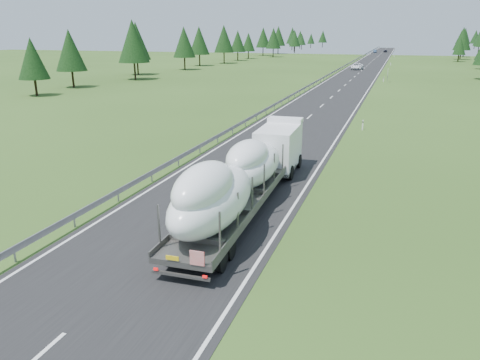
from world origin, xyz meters
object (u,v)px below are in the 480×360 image
(distant_car_dark, at_px, (385,51))
(distant_van, at_px, (357,66))
(boat_truck, at_px, (243,173))
(distant_car_blue, at_px, (375,51))
(highway_sign, at_px, (388,73))

(distant_car_dark, bearing_deg, distant_van, -86.89)
(boat_truck, height_order, distant_car_blue, boat_truck)
(distant_car_dark, xyz_separation_m, distant_car_blue, (-4.59, -6.24, 0.03))
(highway_sign, xyz_separation_m, distant_car_dark, (-5.80, 148.31, -1.17))
(highway_sign, bearing_deg, boat_truck, -93.89)
(highway_sign, distance_m, distant_van, 32.61)
(distant_car_dark, relative_size, distant_car_blue, 0.92)
(highway_sign, xyz_separation_m, distant_van, (-8.68, 31.42, -0.97))
(highway_sign, distance_m, boat_truck, 75.26)
(distant_van, bearing_deg, distant_car_blue, 92.33)
(distant_car_dark, bearing_deg, highway_sign, -83.24)
(boat_truck, xyz_separation_m, distant_van, (-3.58, 106.51, -1.37))
(distant_car_dark, bearing_deg, boat_truck, -85.30)
(boat_truck, relative_size, distant_car_blue, 4.66)
(highway_sign, height_order, boat_truck, boat_truck)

